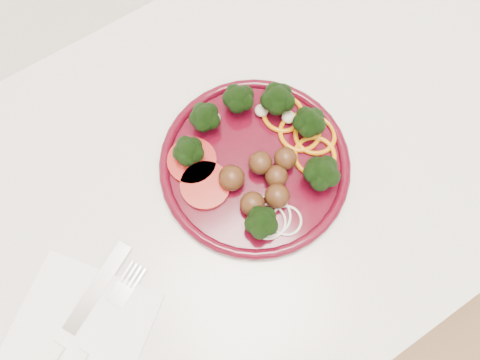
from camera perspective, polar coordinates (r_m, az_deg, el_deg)
counter at (r=1.08m, az=5.40°, el=-3.40°), size 2.40×0.60×0.90m
plate at (r=0.61m, az=2.01°, el=2.68°), size 0.25×0.25×0.06m
napkin at (r=0.62m, az=-19.14°, el=-17.38°), size 0.22×0.22×0.00m
knife at (r=0.62m, az=-21.48°, el=-18.69°), size 0.21×0.12×0.01m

